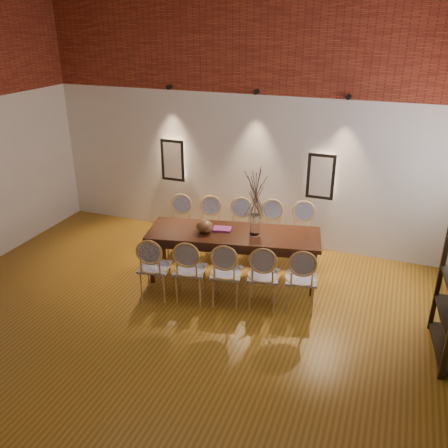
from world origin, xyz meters
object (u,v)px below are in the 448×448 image
(chair_near_c, at_px, (226,272))
(chair_far_e, at_px, (302,235))
(chair_near_e, at_px, (301,278))
(bowl, at_px, (205,226))
(vase, at_px, (255,224))
(chair_near_d, at_px, (263,275))
(chair_far_d, at_px, (271,233))
(chair_far_c, at_px, (239,231))
(book, at_px, (222,229))
(dining_table, at_px, (233,255))
(chair_far_b, at_px, (209,229))
(chair_far_a, at_px, (179,227))
(chair_near_b, at_px, (190,269))
(chair_near_a, at_px, (155,267))

(chair_near_c, height_order, chair_far_e, same)
(chair_near_e, distance_m, chair_far_e, 1.36)
(bowl, bearing_deg, vase, 15.45)
(chair_near_d, xyz_separation_m, chair_far_d, (-0.27, 1.33, 0.00))
(chair_near_c, xyz_separation_m, bowl, (-0.54, 0.53, 0.37))
(chair_far_c, bearing_deg, chair_far_e, 180.00)
(chair_far_c, bearing_deg, book, 74.07)
(chair_near_c, xyz_separation_m, vase, (0.16, 0.73, 0.43))
(dining_table, xyz_separation_m, vase, (0.30, 0.06, 0.53))
(chair_near_d, height_order, chair_far_d, same)
(chair_far_b, bearing_deg, chair_near_c, 110.11)
(dining_table, height_order, chair_near_c, chair_near_c)
(chair_far_a, height_order, chair_far_d, same)
(chair_near_e, height_order, chair_far_d, same)
(chair_far_a, relative_size, chair_far_e, 1.00)
(chair_near_e, height_order, chair_far_b, same)
(chair_near_b, distance_m, vase, 1.14)
(chair_near_a, relative_size, chair_near_e, 1.00)
(chair_near_d, bearing_deg, bowl, 145.52)
(chair_near_b, relative_size, chair_far_c, 1.00)
(chair_near_c, distance_m, vase, 0.86)
(vase, bearing_deg, chair_far_d, 85.56)
(chair_near_a, height_order, chair_far_c, same)
(dining_table, bearing_deg, book, 161.33)
(chair_near_c, bearing_deg, vase, 65.93)
(chair_far_b, height_order, chair_far_d, same)
(chair_near_a, distance_m, chair_far_d, 2.02)
(bowl, bearing_deg, chair_far_c, 71.61)
(chair_near_b, xyz_separation_m, bowl, (-0.05, 0.63, 0.37))
(chair_near_c, bearing_deg, chair_far_c, 90.00)
(chair_near_c, relative_size, chair_far_b, 1.00)
(dining_table, height_order, chair_near_d, chair_near_d)
(chair_near_e, distance_m, vase, 1.06)
(dining_table, bearing_deg, chair_near_a, -145.68)
(chair_far_d, bearing_deg, chair_far_c, -0.00)
(dining_table, relative_size, chair_far_c, 2.65)
(chair_near_e, bearing_deg, dining_table, 145.68)
(chair_near_b, bearing_deg, chair_far_d, 53.78)
(chair_near_e, bearing_deg, chair_far_a, 145.68)
(chair_near_a, relative_size, chair_far_d, 1.00)
(chair_far_b, xyz_separation_m, chair_far_d, (0.98, 0.20, 0.00))
(chair_near_a, bearing_deg, chair_far_b, 69.89)
(chair_near_b, relative_size, chair_far_d, 1.00)
(chair_near_b, bearing_deg, chair_far_e, 42.31)
(dining_table, height_order, chair_far_c, chair_far_c)
(chair_near_c, bearing_deg, chair_near_d, 0.00)
(chair_near_a, xyz_separation_m, chair_near_c, (0.98, 0.20, 0.00))
(dining_table, bearing_deg, chair_far_d, 53.78)
(chair_near_c, xyz_separation_m, chair_far_d, (0.22, 1.43, 0.00))
(dining_table, xyz_separation_m, chair_far_e, (0.84, 0.87, 0.09))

